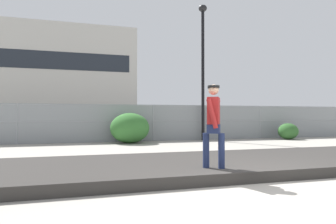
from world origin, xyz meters
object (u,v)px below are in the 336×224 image
Objects in this scene: skater at (214,123)px; shrub_center at (288,131)px; parked_car_near at (56,124)px; shrub_left at (130,128)px; skateboard at (214,176)px; street_lamp at (203,56)px.

skater is 11.11m from shrub_center.
shrub_left is (3.67, -3.75, -0.13)m from parked_car_near.
shrub_center is at bearing 43.98° from skateboard.
shrub_center is at bearing -17.76° from parked_car_near.
parked_car_near is 3.92× the size of shrub_center.
street_lamp is 8.98m from parked_car_near.
shrub_left is 8.61m from shrub_center.
shrub_center is (7.98, 7.70, -0.68)m from skater.
skateboard is 0.43× the size of shrub_left.
parked_car_near reaches higher than shrub_left.
parked_car_near is 12.90m from shrub_center.
street_lamp reaches higher than skater.
shrub_center is (4.71, -0.69, -3.97)m from street_lamp.
shrub_center is (7.98, 7.70, 0.38)m from skateboard.
shrub_center reaches higher than skateboard.
shrub_left reaches higher than shrub_center.
shrub_left reaches higher than skateboard.
skateboard is at bearing -75.96° from skater.
street_lamp is (3.27, 8.39, 3.29)m from skater.
skater reaches higher than shrub_left.
street_lamp is 6.20m from shrub_center.
shrub_left is (-0.62, 7.88, -0.41)m from skater.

